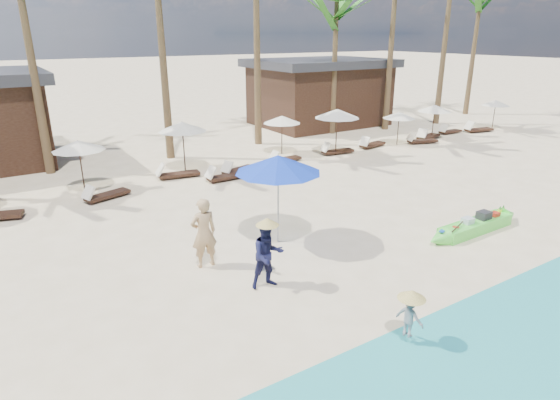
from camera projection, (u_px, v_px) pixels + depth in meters
ground at (288, 292)px, 11.30m from camera, size 240.00×240.00×0.00m
green_canoe at (475, 226)px, 14.68m from camera, size 4.73×0.69×0.60m
tourist at (204, 233)px, 12.27m from camera, size 0.72×0.49×1.92m
vendor_green at (268, 255)px, 11.29m from camera, size 0.91×0.76×1.70m
vendor_yellow at (410, 316)px, 9.24m from camera, size 0.47×0.65×0.91m
blue_umbrella at (278, 164)px, 13.23m from camera, size 2.48×2.48×2.67m
resort_parasol_5 at (78, 145)px, 17.95m from camera, size 1.98×1.98×2.04m
lounger_5_left at (104, 195)px, 17.52m from camera, size 1.84×1.06×0.60m
resort_parasol_6 at (182, 127)px, 20.71m from camera, size 2.16×2.16×2.22m
lounger_6_left at (176, 173)px, 20.14m from camera, size 1.90×0.83×0.63m
lounger_6_right at (224, 176)px, 19.81m from camera, size 1.83×0.58×0.62m
resort_parasol_7 at (282, 120)px, 23.68m from camera, size 1.92×1.92×1.97m
lounger_7_left at (237, 169)px, 20.78m from camera, size 1.80×0.99×0.58m
lounger_7_right at (284, 158)px, 22.63m from camera, size 1.65×0.55×0.56m
resort_parasol_8 at (337, 114)px, 23.42m from camera, size 2.27×2.27×2.34m
lounger_8_left at (336, 150)px, 24.12m from camera, size 1.83×0.79×0.60m
resort_parasol_9 at (399, 115)px, 25.67m from camera, size 1.78×1.78×1.84m
lounger_9_left at (371, 144)px, 25.52m from camera, size 1.85×0.88×0.61m
lounger_9_right at (421, 140)px, 26.46m from camera, size 1.86×1.04×0.61m
resort_parasol_10 at (435, 108)px, 27.09m from camera, size 1.94×1.94×2.00m
lounger_10_left at (427, 136)px, 27.49m from camera, size 1.95×0.95×0.64m
lounger_10_right at (449, 131)px, 29.04m from camera, size 1.65×0.54×0.56m
resort_parasol_11 at (496, 103)px, 30.15m from camera, size 1.80×1.80×1.85m
lounger_11_left at (477, 129)px, 29.48m from camera, size 1.99×1.01×0.65m
palm_6 at (336, 12)px, 26.94m from camera, size 2.08×2.08×8.51m
palm_9 at (480, 1)px, 33.57m from camera, size 2.08×2.08×9.82m
pavilion_east at (319, 92)px, 31.53m from camera, size 8.80×6.60×4.30m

